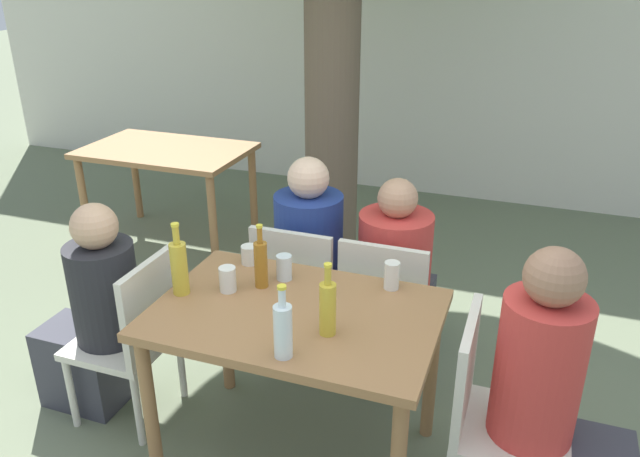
{
  "coord_description": "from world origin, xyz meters",
  "views": [
    {
      "loc": [
        0.86,
        -2.07,
        2.14
      ],
      "look_at": [
        0.0,
        0.3,
        1.03
      ],
      "focal_mm": 35.0,
      "sensor_mm": 36.0,
      "label": 1
    }
  ],
  "objects_px": {
    "patio_chair_1": "(491,410)",
    "drinking_glass_3": "(228,279)",
    "person_seated_2": "(314,264)",
    "person_seated_3": "(396,283)",
    "drinking_glass_0": "(249,255)",
    "oil_cruet_1": "(328,307)",
    "drinking_glass_1": "(284,267)",
    "dining_table_back": "(167,161)",
    "patio_chair_0": "(136,331)",
    "water_bottle_3": "(283,329)",
    "oil_cruet_2": "(179,267)",
    "amber_bottle_0": "(261,263)",
    "dining_table_front": "(296,332)",
    "drinking_glass_2": "(392,275)",
    "patio_chair_2": "(299,290)",
    "patio_chair_3": "(386,306)",
    "person_seated_0": "(94,321)",
    "person_seated_1": "(555,412)"
  },
  "relations": [
    {
      "from": "patio_chair_1",
      "to": "drinking_glass_3",
      "type": "xyz_separation_m",
      "value": [
        -1.17,
        0.06,
        0.34
      ]
    },
    {
      "from": "person_seated_2",
      "to": "patio_chair_1",
      "type": "bearing_deg",
      "value": 141.01
    },
    {
      "from": "person_seated_3",
      "to": "drinking_glass_0",
      "type": "xyz_separation_m",
      "value": [
        -0.61,
        -0.54,
        0.32
      ]
    },
    {
      "from": "oil_cruet_1",
      "to": "drinking_glass_1",
      "type": "bearing_deg",
      "value": 133.18
    },
    {
      "from": "patio_chair_1",
      "to": "person_seated_2",
      "type": "bearing_deg",
      "value": 51.01
    },
    {
      "from": "drinking_glass_0",
      "to": "drinking_glass_3",
      "type": "xyz_separation_m",
      "value": [
        0.03,
        -0.27,
        0.01
      ]
    },
    {
      "from": "drinking_glass_0",
      "to": "dining_table_back",
      "type": "bearing_deg",
      "value": 133.4
    },
    {
      "from": "patio_chair_0",
      "to": "patio_chair_1",
      "type": "relative_size",
      "value": 1.0
    },
    {
      "from": "water_bottle_3",
      "to": "patio_chair_1",
      "type": "bearing_deg",
      "value": 22.6
    },
    {
      "from": "patio_chair_0",
      "to": "oil_cruet_2",
      "type": "distance_m",
      "value": 0.51
    },
    {
      "from": "patio_chair_0",
      "to": "drinking_glass_3",
      "type": "bearing_deg",
      "value": 96.59
    },
    {
      "from": "oil_cruet_1",
      "to": "drinking_glass_1",
      "type": "xyz_separation_m",
      "value": [
        -0.33,
        0.35,
        -0.06
      ]
    },
    {
      "from": "amber_bottle_0",
      "to": "drinking_glass_3",
      "type": "bearing_deg",
      "value": -144.48
    },
    {
      "from": "dining_table_front",
      "to": "drinking_glass_0",
      "type": "relative_size",
      "value": 13.04
    },
    {
      "from": "amber_bottle_0",
      "to": "drinking_glass_2",
      "type": "distance_m",
      "value": 0.58
    },
    {
      "from": "oil_cruet_1",
      "to": "patio_chair_2",
      "type": "bearing_deg",
      "value": 119.25
    },
    {
      "from": "person_seated_3",
      "to": "water_bottle_3",
      "type": "xyz_separation_m",
      "value": [
        -0.16,
        -1.18,
        0.39
      ]
    },
    {
      "from": "dining_table_back",
      "to": "water_bottle_3",
      "type": "bearing_deg",
      "value": -48.88
    },
    {
      "from": "drinking_glass_3",
      "to": "drinking_glass_0",
      "type": "bearing_deg",
      "value": 95.63
    },
    {
      "from": "oil_cruet_1",
      "to": "patio_chair_1",
      "type": "bearing_deg",
      "value": 10.09
    },
    {
      "from": "drinking_glass_0",
      "to": "dining_table_front",
      "type": "bearing_deg",
      "value": -41.59
    },
    {
      "from": "amber_bottle_0",
      "to": "oil_cruet_1",
      "type": "distance_m",
      "value": 0.48
    },
    {
      "from": "patio_chair_3",
      "to": "drinking_glass_0",
      "type": "bearing_deg",
      "value": 26.64
    },
    {
      "from": "person_seated_0",
      "to": "drinking_glass_3",
      "type": "height_order",
      "value": "person_seated_0"
    },
    {
      "from": "patio_chair_2",
      "to": "oil_cruet_1",
      "type": "bearing_deg",
      "value": 119.25
    },
    {
      "from": "drinking_glass_1",
      "to": "drinking_glass_0",
      "type": "bearing_deg",
      "value": 157.95
    },
    {
      "from": "patio_chair_2",
      "to": "drinking_glass_3",
      "type": "distance_m",
      "value": 0.68
    },
    {
      "from": "person_seated_2",
      "to": "person_seated_3",
      "type": "relative_size",
      "value": 1.05
    },
    {
      "from": "drinking_glass_3",
      "to": "oil_cruet_1",
      "type": "bearing_deg",
      "value": -18.03
    },
    {
      "from": "person_seated_0",
      "to": "drinking_glass_3",
      "type": "distance_m",
      "value": 0.8
    },
    {
      "from": "patio_chair_2",
      "to": "patio_chair_1",
      "type": "bearing_deg",
      "value": 149.25
    },
    {
      "from": "patio_chair_0",
      "to": "oil_cruet_1",
      "type": "xyz_separation_m",
      "value": [
        1.01,
        -0.11,
        0.4
      ]
    },
    {
      "from": "dining_table_back",
      "to": "oil_cruet_2",
      "type": "relative_size",
      "value": 3.75
    },
    {
      "from": "dining_table_back",
      "to": "patio_chair_0",
      "type": "relative_size",
      "value": 1.41
    },
    {
      "from": "oil_cruet_2",
      "to": "drinking_glass_1",
      "type": "bearing_deg",
      "value": 35.91
    },
    {
      "from": "dining_table_back",
      "to": "drinking_glass_3",
      "type": "height_order",
      "value": "drinking_glass_3"
    },
    {
      "from": "oil_cruet_1",
      "to": "drinking_glass_3",
      "type": "height_order",
      "value": "oil_cruet_1"
    },
    {
      "from": "oil_cruet_2",
      "to": "drinking_glass_3",
      "type": "height_order",
      "value": "oil_cruet_2"
    },
    {
      "from": "dining_table_back",
      "to": "person_seated_0",
      "type": "height_order",
      "value": "person_seated_0"
    },
    {
      "from": "patio_chair_3",
      "to": "person_seated_3",
      "type": "height_order",
      "value": "person_seated_3"
    },
    {
      "from": "patio_chair_0",
      "to": "drinking_glass_0",
      "type": "height_order",
      "value": "patio_chair_0"
    },
    {
      "from": "dining_table_back",
      "to": "person_seated_1",
      "type": "xyz_separation_m",
      "value": [
        2.88,
        -1.87,
        -0.13
      ]
    },
    {
      "from": "patio_chair_2",
      "to": "patio_chair_3",
      "type": "distance_m",
      "value": 0.48
    },
    {
      "from": "dining_table_back",
      "to": "person_seated_3",
      "type": "distance_m",
      "value": 2.3
    },
    {
      "from": "patio_chair_3",
      "to": "oil_cruet_2",
      "type": "height_order",
      "value": "oil_cruet_2"
    },
    {
      "from": "drinking_glass_1",
      "to": "drinking_glass_3",
      "type": "height_order",
      "value": "drinking_glass_1"
    },
    {
      "from": "person_seated_1",
      "to": "oil_cruet_1",
      "type": "relative_size",
      "value": 4.0
    },
    {
      "from": "person_seated_0",
      "to": "person_seated_2",
      "type": "bearing_deg",
      "value": 136.15
    },
    {
      "from": "person_seated_2",
      "to": "dining_table_back",
      "type": "bearing_deg",
      "value": -32.35
    },
    {
      "from": "patio_chair_2",
      "to": "amber_bottle_0",
      "type": "relative_size",
      "value": 2.95
    }
  ]
}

